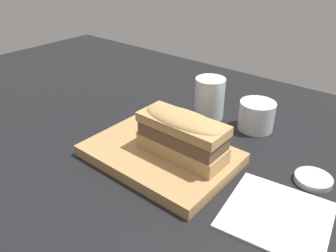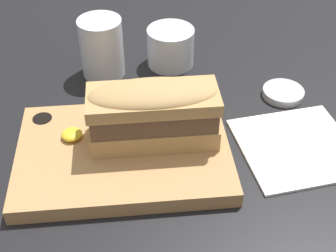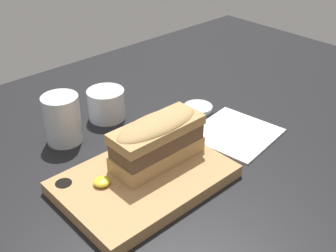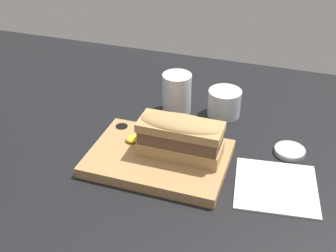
# 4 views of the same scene
# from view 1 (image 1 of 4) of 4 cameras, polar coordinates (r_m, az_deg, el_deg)

# --- Properties ---
(dining_table) EXTENTS (1.77, 1.02, 0.02)m
(dining_table) POSITION_cam_1_polar(r_m,az_deg,el_deg) (0.69, -1.15, -4.29)
(dining_table) COLOR black
(dining_table) RESTS_ON ground
(serving_board) EXTENTS (0.28, 0.20, 0.02)m
(serving_board) POSITION_cam_1_polar(r_m,az_deg,el_deg) (0.64, -1.37, -4.90)
(serving_board) COLOR tan
(serving_board) RESTS_ON dining_table
(sandwich) EXTENTS (0.17, 0.07, 0.09)m
(sandwich) POSITION_cam_1_polar(r_m,az_deg,el_deg) (0.59, 2.48, -1.23)
(sandwich) COLOR tan
(sandwich) RESTS_ON serving_board
(mustard_dollop) EXTENTS (0.03, 0.03, 0.01)m
(mustard_dollop) POSITION_cam_1_polar(r_m,az_deg,el_deg) (0.68, -4.29, -0.81)
(mustard_dollop) COLOR yellow
(mustard_dollop) RESTS_ON serving_board
(water_glass) EXTENTS (0.07, 0.07, 0.10)m
(water_glass) POSITION_cam_1_polar(r_m,az_deg,el_deg) (0.78, 7.46, 4.35)
(water_glass) COLOR silver
(water_glass) RESTS_ON dining_table
(wine_glass) EXTENTS (0.08, 0.08, 0.06)m
(wine_glass) POSITION_cam_1_polar(r_m,az_deg,el_deg) (0.76, 15.14, 1.67)
(wine_glass) COLOR silver
(wine_glass) RESTS_ON dining_table
(napkin) EXTENTS (0.17, 0.17, 0.00)m
(napkin) POSITION_cam_1_polar(r_m,az_deg,el_deg) (0.55, 18.40, -14.48)
(napkin) COLOR white
(napkin) RESTS_ON dining_table
(condiment_dish) EXTENTS (0.06, 0.06, 0.01)m
(condiment_dish) POSITION_cam_1_polar(r_m,az_deg,el_deg) (0.64, 23.96, -8.49)
(condiment_dish) COLOR #B2B2B7
(condiment_dish) RESTS_ON dining_table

